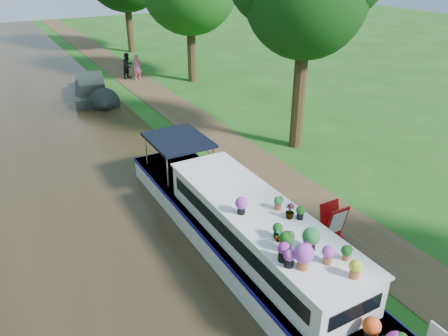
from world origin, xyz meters
TOP-DOWN VIEW (x-y plane):
  - ground at (0.00, 0.00)m, footprint 100.00×100.00m
  - canal_water at (-6.00, 0.00)m, footprint 10.00×100.00m
  - towpath at (1.20, 0.00)m, footprint 2.20×100.00m
  - plant_boat at (-2.25, -3.21)m, footprint 2.29×13.52m
  - second_boat at (-2.25, 14.54)m, footprint 2.84×6.42m
  - sandwich_board at (0.45, -3.15)m, footprint 0.70×0.56m
  - pedestrian_pink at (1.40, 16.92)m, footprint 0.69×0.52m
  - pedestrian_dark at (1.00, 17.72)m, footprint 1.03×0.97m
  - verge_plant at (-0.60, -0.77)m, footprint 0.42×0.37m

SIDE VIEW (x-z plane):
  - ground at x=0.00m, z-range 0.00..0.00m
  - canal_water at x=-6.00m, z-range 0.00..0.02m
  - towpath at x=1.20m, z-range 0.00..0.03m
  - verge_plant at x=-0.60m, z-range 0.00..0.42m
  - second_boat at x=-2.25m, z-range -0.11..1.08m
  - sandwich_board at x=0.45m, z-range -0.02..1.10m
  - plant_boat at x=-2.25m, z-range -0.28..1.98m
  - pedestrian_dark at x=1.00m, z-range 0.03..1.72m
  - pedestrian_pink at x=1.40m, z-range 0.03..1.72m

